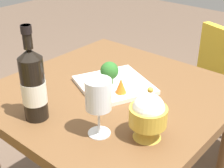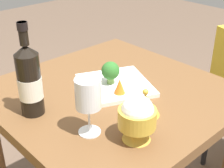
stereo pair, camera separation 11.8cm
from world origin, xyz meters
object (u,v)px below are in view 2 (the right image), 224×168
wine_bottle (29,80)px  rice_bowl (137,118)px  serving_plate (115,85)px  wine_glass (88,95)px  carrot_garnish_left (120,86)px  rice_bowl_lid (145,104)px  broccoli_floret (110,71)px

wine_bottle → rice_bowl: wine_bottle is taller
wine_bottle → serving_plate: 0.34m
wine_glass → serving_plate: 0.32m
serving_plate → carrot_garnish_left: (-0.07, 0.04, 0.04)m
serving_plate → carrot_garnish_left: bearing=148.4°
rice_bowl_lid → wine_glass: bearing=77.0°
rice_bowl → carrot_garnish_left: bearing=-32.7°
wine_bottle → rice_bowl: (-0.33, -0.14, -0.05)m
wine_bottle → carrot_garnish_left: 0.31m
rice_bowl_lid → carrot_garnish_left: (0.14, -0.02, 0.01)m
wine_bottle → rice_bowl: size_ratio=2.16×
wine_glass → rice_bowl: bearing=-145.7°
wine_glass → wine_bottle: bearing=17.1°
wine_bottle → wine_glass: bearing=-162.9°
wine_bottle → serving_plate: (-0.06, -0.32, -0.11)m
rice_bowl → broccoli_floret: (0.29, -0.16, -0.01)m
broccoli_floret → carrot_garnish_left: (-0.08, 0.03, -0.02)m
wine_glass → carrot_garnish_left: bearing=-67.0°
wine_bottle → rice_bowl_lid: wine_bottle is taller
wine_bottle → broccoli_floret: (-0.04, -0.31, -0.05)m
wine_glass → rice_bowl: 0.15m
wine_glass → broccoli_floret: wine_glass is taller
wine_glass → serving_plate: wine_glass is taller
rice_bowl_lid → serving_plate: rice_bowl_lid is taller
wine_bottle → wine_glass: size_ratio=1.71×
wine_bottle → rice_bowl: 0.36m
rice_bowl_lid → serving_plate: 0.21m
wine_glass → rice_bowl: (-0.12, -0.08, -0.05)m
rice_bowl → carrot_garnish_left: size_ratio=2.57×
wine_glass → broccoli_floret: (0.17, -0.24, -0.06)m
wine_bottle → broccoli_floret: bearing=-98.0°
broccoli_floret → wine_bottle: bearing=82.0°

